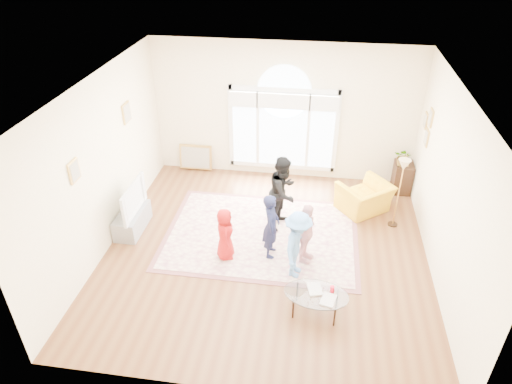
# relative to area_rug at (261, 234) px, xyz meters

# --- Properties ---
(ground) EXTENTS (6.00, 6.00, 0.00)m
(ground) POSITION_rel_area_rug_xyz_m (0.15, -0.48, -0.01)
(ground) COLOR brown
(ground) RESTS_ON ground
(room_shell) EXTENTS (6.00, 6.00, 6.00)m
(room_shell) POSITION_rel_area_rug_xyz_m (0.16, 2.35, 1.56)
(room_shell) COLOR #F9EAC3
(room_shell) RESTS_ON ground
(area_rug) EXTENTS (3.60, 2.60, 0.02)m
(area_rug) POSITION_rel_area_rug_xyz_m (0.00, 0.00, 0.00)
(area_rug) COLOR beige
(area_rug) RESTS_ON ground
(rug_border) EXTENTS (3.80, 2.80, 0.01)m
(rug_border) POSITION_rel_area_rug_xyz_m (-0.00, 0.00, -0.00)
(rug_border) COLOR brown
(rug_border) RESTS_ON ground
(tv_console) EXTENTS (0.45, 1.00, 0.42)m
(tv_console) POSITION_rel_area_rug_xyz_m (-2.60, -0.18, 0.20)
(tv_console) COLOR gray
(tv_console) RESTS_ON ground
(television) EXTENTS (0.17, 1.10, 0.63)m
(television) POSITION_rel_area_rug_xyz_m (-2.59, -0.18, 0.73)
(television) COLOR black
(television) RESTS_ON tv_console
(coffee_table) EXTENTS (1.08, 0.75, 0.54)m
(coffee_table) POSITION_rel_area_rug_xyz_m (1.13, -1.92, 0.39)
(coffee_table) COLOR silver
(coffee_table) RESTS_ON ground
(armchair) EXTENTS (1.32, 1.30, 0.65)m
(armchair) POSITION_rel_area_rug_xyz_m (2.04, 1.19, 0.31)
(armchair) COLOR yellow
(armchair) RESTS_ON ground
(side_cabinet) EXTENTS (0.40, 0.50, 0.70)m
(side_cabinet) POSITION_rel_area_rug_xyz_m (2.93, 2.14, 0.34)
(side_cabinet) COLOR black
(side_cabinet) RESTS_ON ground
(floor_lamp) EXTENTS (0.27, 0.27, 1.51)m
(floor_lamp) POSITION_rel_area_rug_xyz_m (2.63, 0.74, 1.27)
(floor_lamp) COLOR black
(floor_lamp) RESTS_ON ground
(plant_pedestal) EXTENTS (0.20, 0.20, 0.70)m
(plant_pedestal) POSITION_rel_area_rug_xyz_m (2.85, 2.05, 0.34)
(plant_pedestal) COLOR white
(plant_pedestal) RESTS_ON ground
(potted_plant) EXTENTS (0.46, 0.43, 0.40)m
(potted_plant) POSITION_rel_area_rug_xyz_m (2.85, 2.05, 0.89)
(potted_plant) COLOR #33722D
(potted_plant) RESTS_ON plant_pedestal
(leaning_picture) EXTENTS (0.80, 0.14, 0.62)m
(leaning_picture) POSITION_rel_area_rug_xyz_m (-1.97, 2.42, -0.01)
(leaning_picture) COLOR tan
(leaning_picture) RESTS_ON ground
(child_red) EXTENTS (0.44, 0.57, 1.03)m
(child_red) POSITION_rel_area_rug_xyz_m (-0.57, -0.76, 0.52)
(child_red) COLOR #A91413
(child_red) RESTS_ON area_rug
(child_navy) EXTENTS (0.32, 0.48, 1.28)m
(child_navy) POSITION_rel_area_rug_xyz_m (0.25, -0.57, 0.65)
(child_navy) COLOR #181C3A
(child_navy) RESTS_ON area_rug
(child_black) EXTENTS (0.82, 0.91, 1.52)m
(child_black) POSITION_rel_area_rug_xyz_m (0.37, 0.43, 0.77)
(child_black) COLOR black
(child_black) RESTS_ON area_rug
(child_pink) EXTENTS (0.51, 0.76, 1.20)m
(child_pink) POSITION_rel_area_rug_xyz_m (0.88, -0.65, 0.61)
(child_pink) COLOR #F3ACAF
(child_pink) RESTS_ON area_rug
(child_blue) EXTENTS (0.64, 0.91, 1.29)m
(child_blue) POSITION_rel_area_rug_xyz_m (0.76, -1.05, 0.65)
(child_blue) COLOR #5E94DE
(child_blue) RESTS_ON area_rug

